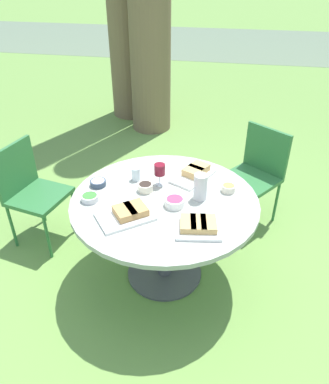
{
  "coord_description": "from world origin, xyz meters",
  "views": [
    {
      "loc": [
        0.39,
        -2.13,
        2.21
      ],
      "look_at": [
        0.0,
        0.0,
        0.78
      ],
      "focal_mm": 35.0,
      "sensor_mm": 36.0,
      "label": 1
    }
  ],
  "objects_px": {
    "wine_glass": "(160,170)",
    "dining_table": "(164,212)",
    "handbag": "(153,181)",
    "chair_near_right": "(30,187)",
    "chair_near_left": "(257,169)",
    "water_pitcher": "(200,187)"
  },
  "relations": [
    {
      "from": "chair_near_left",
      "to": "handbag",
      "type": "distance_m",
      "value": 1.13
    },
    {
      "from": "chair_near_left",
      "to": "handbag",
      "type": "relative_size",
      "value": 2.42
    },
    {
      "from": "chair_near_right",
      "to": "water_pitcher",
      "type": "xyz_separation_m",
      "value": [
        1.44,
        -0.21,
        0.3
      ]
    },
    {
      "from": "dining_table",
      "to": "water_pitcher",
      "type": "bearing_deg",
      "value": 12.86
    },
    {
      "from": "wine_glass",
      "to": "dining_table",
      "type": "bearing_deg",
      "value": -69.15
    },
    {
      "from": "chair_near_left",
      "to": "water_pitcher",
      "type": "relative_size",
      "value": 4.67
    },
    {
      "from": "chair_near_right",
      "to": "wine_glass",
      "type": "xyz_separation_m",
      "value": [
        1.13,
        -0.08,
        0.33
      ]
    },
    {
      "from": "water_pitcher",
      "to": "dining_table",
      "type": "bearing_deg",
      "value": -167.14
    },
    {
      "from": "wine_glass",
      "to": "handbag",
      "type": "height_order",
      "value": "wine_glass"
    },
    {
      "from": "water_pitcher",
      "to": "wine_glass",
      "type": "height_order",
      "value": "water_pitcher"
    },
    {
      "from": "chair_near_right",
      "to": "wine_glass",
      "type": "height_order",
      "value": "wine_glass"
    },
    {
      "from": "chair_near_left",
      "to": "water_pitcher",
      "type": "bearing_deg",
      "value": -117.23
    },
    {
      "from": "chair_near_right",
      "to": "handbag",
      "type": "relative_size",
      "value": 2.42
    },
    {
      "from": "chair_near_left",
      "to": "dining_table",
      "type": "bearing_deg",
      "value": -126.88
    },
    {
      "from": "chair_near_left",
      "to": "water_pitcher",
      "type": "height_order",
      "value": "water_pitcher"
    },
    {
      "from": "wine_glass",
      "to": "chair_near_right",
      "type": "bearing_deg",
      "value": 175.9
    },
    {
      "from": "handbag",
      "to": "chair_near_left",
      "type": "bearing_deg",
      "value": -14.46
    },
    {
      "from": "handbag",
      "to": "chair_near_right",
      "type": "bearing_deg",
      "value": -133.28
    },
    {
      "from": "dining_table",
      "to": "water_pitcher",
      "type": "distance_m",
      "value": 0.32
    },
    {
      "from": "wine_glass",
      "to": "handbag",
      "type": "xyz_separation_m",
      "value": [
        -0.27,
        0.99,
        -0.72
      ]
    },
    {
      "from": "water_pitcher",
      "to": "handbag",
      "type": "distance_m",
      "value": 1.44
    },
    {
      "from": "chair_near_left",
      "to": "handbag",
      "type": "height_order",
      "value": "chair_near_left"
    }
  ]
}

